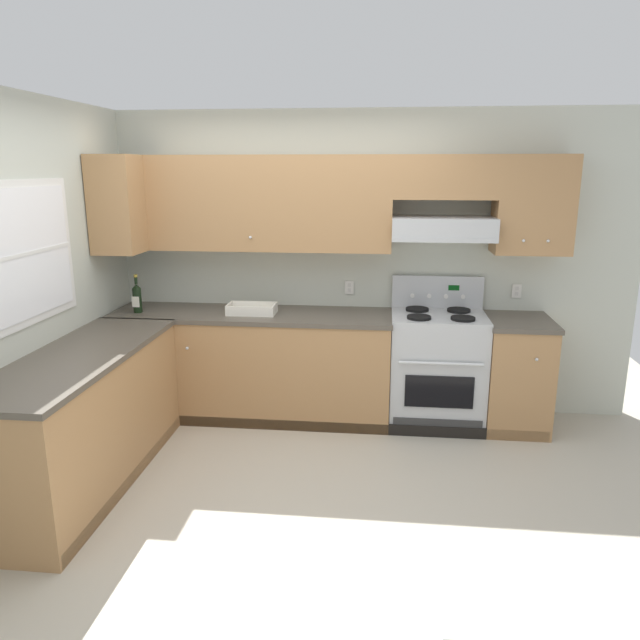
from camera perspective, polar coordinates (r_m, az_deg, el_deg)
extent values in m
plane|color=#B2AA99|center=(4.14, -4.79, -15.91)|extent=(7.04, 7.04, 0.00)
cube|color=beige|center=(5.19, 3.30, 5.37)|extent=(4.68, 0.12, 2.55)
cube|color=#A87A4C|center=(5.01, -6.29, 11.02)|extent=(2.25, 0.34, 0.76)
cube|color=#A87A4C|center=(5.03, 19.65, 10.31)|extent=(0.58, 0.34, 0.76)
cube|color=#A87A4C|center=(4.91, 11.80, 13.20)|extent=(0.80, 0.34, 0.34)
cube|color=#B7BABC|center=(4.89, 11.61, 8.63)|extent=(0.80, 0.46, 0.17)
cube|color=#B7BABC|center=(4.68, 11.81, 7.45)|extent=(0.80, 0.03, 0.04)
sphere|color=silver|center=(4.85, -6.66, 7.83)|extent=(0.02, 0.02, 0.02)
sphere|color=silver|center=(4.85, 18.83, 7.17)|extent=(0.02, 0.02, 0.02)
sphere|color=silver|center=(4.90, 20.92, 7.05)|extent=(0.02, 0.02, 0.02)
cube|color=silver|center=(5.16, 2.81, 3.11)|extent=(0.08, 0.01, 0.12)
cube|color=silver|center=(5.15, 2.81, 3.34)|extent=(0.03, 0.00, 0.03)
cube|color=silver|center=(5.16, 2.80, 2.86)|extent=(0.03, 0.00, 0.03)
cube|color=silver|center=(5.27, 18.24, 2.65)|extent=(0.08, 0.01, 0.12)
cube|color=silver|center=(5.26, 18.27, 2.87)|extent=(0.03, 0.00, 0.03)
cube|color=silver|center=(5.27, 18.23, 2.40)|extent=(0.03, 0.00, 0.03)
cube|color=beige|center=(4.37, -26.28, 2.22)|extent=(0.12, 4.00, 2.55)
cube|color=white|center=(4.29, -26.09, 5.79)|extent=(0.04, 1.00, 0.92)
cube|color=white|center=(4.28, -25.86, 5.80)|extent=(0.01, 0.90, 0.82)
cube|color=white|center=(4.28, -25.83, 5.80)|extent=(0.01, 0.90, 0.02)
cube|color=#A87A4C|center=(5.16, -18.11, 10.51)|extent=(0.34, 0.64, 0.76)
cube|color=#A87A4C|center=(5.14, -6.39, -4.43)|extent=(2.31, 0.61, 0.87)
cube|color=#51493F|center=(5.02, -6.53, 0.50)|extent=(2.34, 0.63, 0.04)
cube|color=#A87A4C|center=(5.14, 18.11, -5.07)|extent=(0.50, 0.61, 0.87)
cube|color=#51493F|center=(5.02, 18.50, -0.15)|extent=(0.52, 0.63, 0.04)
cube|color=black|center=(4.94, 0.35, -10.03)|extent=(3.54, 0.06, 0.09)
sphere|color=silver|center=(4.90, -12.56, -2.64)|extent=(0.03, 0.03, 0.03)
sphere|color=silver|center=(4.79, 19.95, -3.55)|extent=(0.03, 0.03, 0.03)
cube|color=#A87A4C|center=(4.33, -21.54, -9.02)|extent=(0.61, 1.89, 0.87)
cube|color=#51493F|center=(4.18, -22.10, -3.27)|extent=(0.63, 1.91, 0.04)
cube|color=black|center=(4.38, -17.77, -14.07)|extent=(0.06, 1.85, 0.09)
cube|color=#B7BABC|center=(5.05, 11.04, -4.75)|extent=(0.76, 0.58, 0.91)
cube|color=black|center=(4.79, 11.29, -6.74)|extent=(0.53, 0.01, 0.26)
cylinder|color=silver|center=(4.69, 11.45, -4.10)|extent=(0.65, 0.02, 0.02)
cube|color=#333333|center=(4.90, 11.12, -9.85)|extent=(0.70, 0.01, 0.11)
cube|color=#B7BABC|center=(4.92, 11.30, 0.37)|extent=(0.76, 0.58, 0.02)
cube|color=#B7BABC|center=(5.15, 11.12, 2.56)|extent=(0.76, 0.04, 0.29)
cube|color=#053F0C|center=(5.14, 12.64, 3.02)|extent=(0.09, 0.01, 0.04)
cylinder|color=black|center=(4.76, 9.42, 0.25)|extent=(0.19, 0.19, 0.02)
cylinder|color=black|center=(4.76, 9.41, 0.18)|extent=(0.07, 0.07, 0.01)
cylinder|color=black|center=(4.80, 13.47, 0.14)|extent=(0.19, 0.19, 0.02)
cylinder|color=black|center=(4.80, 13.47, 0.07)|extent=(0.07, 0.07, 0.01)
cylinder|color=black|center=(5.04, 9.25, 1.01)|extent=(0.19, 0.19, 0.02)
cylinder|color=black|center=(5.04, 9.25, 0.95)|extent=(0.07, 0.07, 0.01)
cylinder|color=black|center=(5.07, 13.09, 0.90)|extent=(0.19, 0.19, 0.02)
cylinder|color=black|center=(5.07, 13.09, 0.84)|extent=(0.07, 0.07, 0.01)
cylinder|color=white|center=(5.12, 8.79, 2.31)|extent=(0.04, 0.02, 0.04)
cylinder|color=white|center=(5.13, 10.36, 2.27)|extent=(0.04, 0.02, 0.04)
cylinder|color=white|center=(5.14, 11.92, 2.22)|extent=(0.04, 0.02, 0.04)
cylinder|color=white|center=(5.16, 13.48, 2.17)|extent=(0.04, 0.02, 0.04)
cylinder|color=black|center=(5.19, -17.02, 1.79)|extent=(0.07, 0.07, 0.20)
cone|color=black|center=(5.17, -17.11, 3.08)|extent=(0.07, 0.07, 0.04)
cylinder|color=black|center=(5.16, -17.16, 3.72)|extent=(0.03, 0.03, 0.08)
cylinder|color=gold|center=(5.15, -17.19, 4.05)|extent=(0.03, 0.03, 0.02)
cube|color=silver|center=(5.16, -17.17, 1.66)|extent=(0.06, 0.00, 0.09)
cube|color=white|center=(4.97, -6.50, 0.69)|extent=(0.32, 0.17, 0.02)
cube|color=white|center=(4.86, -6.77, 0.80)|extent=(0.40, 0.01, 0.08)
cube|color=white|center=(5.06, -6.27, 1.33)|extent=(0.40, 0.01, 0.08)
cube|color=white|center=(5.01, -8.65, 1.12)|extent=(0.01, 0.19, 0.08)
cube|color=white|center=(4.92, -4.34, 1.02)|extent=(0.01, 0.19, 0.08)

